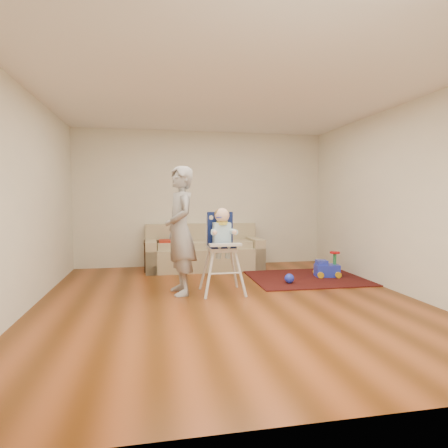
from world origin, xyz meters
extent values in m
plane|color=#502609|center=(0.00, 0.00, 0.00)|extent=(5.50, 5.50, 0.00)
cube|color=silver|center=(0.00, 2.75, 1.35)|extent=(5.00, 0.04, 2.70)
cube|color=silver|center=(-2.50, 0.00, 1.35)|extent=(0.04, 5.50, 2.70)
cube|color=silver|center=(2.50, 0.00, 1.35)|extent=(0.04, 5.50, 2.70)
cube|color=white|center=(0.00, 0.00, 2.70)|extent=(5.00, 5.50, 0.04)
cube|color=#A22818|center=(-0.63, 2.25, 0.56)|extent=(0.50, 0.33, 0.04)
cube|color=black|center=(1.64, 1.10, 0.01)|extent=(2.03, 1.54, 0.02)
sphere|color=blue|center=(1.13, 0.77, 0.09)|extent=(0.15, 0.15, 0.15)
cylinder|color=blue|center=(-0.09, 0.32, 1.10)|extent=(0.01, 0.12, 0.01)
imported|color=#9A9A9D|center=(-0.61, 0.50, 0.91)|extent=(0.55, 0.73, 1.82)
camera|label=1|loc=(-0.99, -4.79, 1.37)|focal=30.00mm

